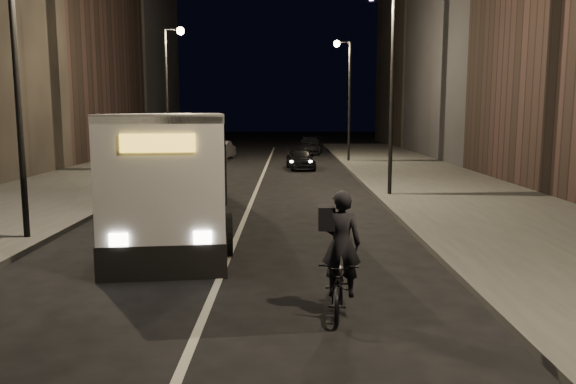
{
  "coord_description": "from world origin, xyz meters",
  "views": [
    {
      "loc": [
        1.47,
        -10.8,
        3.49
      ],
      "look_at": [
        1.45,
        3.15,
        1.5
      ],
      "focal_mm": 35.0,
      "sensor_mm": 36.0,
      "label": 1
    }
  ],
  "objects_px": {
    "car_near": "(300,159)",
    "car_mid": "(221,150)",
    "streetlight_right_mid": "(386,65)",
    "streetlight_left_near": "(24,39)",
    "cyclist_on_bicycle": "(340,273)",
    "streetlight_right_far": "(346,84)",
    "city_bus": "(180,164)",
    "car_far": "(310,145)",
    "streetlight_left_far": "(171,79)"
  },
  "relations": [
    {
      "from": "streetlight_right_mid",
      "to": "city_bus",
      "type": "xyz_separation_m",
      "value": [
        -7.32,
        -5.15,
        -3.49
      ]
    },
    {
      "from": "streetlight_left_near",
      "to": "car_far",
      "type": "height_order",
      "value": "streetlight_left_near"
    },
    {
      "from": "streetlight_left_far",
      "to": "car_near",
      "type": "height_order",
      "value": "streetlight_left_far"
    },
    {
      "from": "car_mid",
      "to": "streetlight_left_far",
      "type": "bearing_deg",
      "value": 84.77
    },
    {
      "from": "city_bus",
      "to": "car_mid",
      "type": "distance_m",
      "value": 24.04
    },
    {
      "from": "streetlight_left_far",
      "to": "cyclist_on_bicycle",
      "type": "relative_size",
      "value": 3.69
    },
    {
      "from": "streetlight_left_near",
      "to": "car_near",
      "type": "distance_m",
      "value": 21.52
    },
    {
      "from": "streetlight_left_far",
      "to": "car_mid",
      "type": "xyz_separation_m",
      "value": [
        1.73,
        8.81,
        -4.66
      ]
    },
    {
      "from": "streetlight_left_near",
      "to": "streetlight_left_far",
      "type": "bearing_deg",
      "value": 90.0
    },
    {
      "from": "car_near",
      "to": "car_mid",
      "type": "distance_m",
      "value": 9.22
    },
    {
      "from": "car_near",
      "to": "streetlight_right_far",
      "type": "bearing_deg",
      "value": 47.3
    },
    {
      "from": "streetlight_left_far",
      "to": "car_far",
      "type": "height_order",
      "value": "streetlight_left_far"
    },
    {
      "from": "cyclist_on_bicycle",
      "to": "streetlight_right_mid",
      "type": "bearing_deg",
      "value": 84.51
    },
    {
      "from": "streetlight_right_mid",
      "to": "streetlight_left_near",
      "type": "xyz_separation_m",
      "value": [
        -10.66,
        -8.0,
        0.0
      ]
    },
    {
      "from": "streetlight_left_near",
      "to": "streetlight_left_far",
      "type": "height_order",
      "value": "same"
    },
    {
      "from": "streetlight_left_near",
      "to": "cyclist_on_bicycle",
      "type": "distance_m",
      "value": 10.46
    },
    {
      "from": "streetlight_right_mid",
      "to": "car_mid",
      "type": "height_order",
      "value": "streetlight_right_mid"
    },
    {
      "from": "streetlight_left_far",
      "to": "car_near",
      "type": "bearing_deg",
      "value": 12.14
    },
    {
      "from": "streetlight_right_far",
      "to": "car_near",
      "type": "height_order",
      "value": "streetlight_right_far"
    },
    {
      "from": "streetlight_left_far",
      "to": "car_mid",
      "type": "height_order",
      "value": "streetlight_left_far"
    },
    {
      "from": "car_mid",
      "to": "car_far",
      "type": "relative_size",
      "value": 0.86
    },
    {
      "from": "streetlight_left_far",
      "to": "car_mid",
      "type": "bearing_deg",
      "value": 78.88
    },
    {
      "from": "car_far",
      "to": "streetlight_left_far",
      "type": "bearing_deg",
      "value": -113.45
    },
    {
      "from": "streetlight_right_far",
      "to": "streetlight_left_far",
      "type": "distance_m",
      "value": 12.24
    },
    {
      "from": "streetlight_right_mid",
      "to": "cyclist_on_bicycle",
      "type": "distance_m",
      "value": 14.47
    },
    {
      "from": "cyclist_on_bicycle",
      "to": "car_mid",
      "type": "xyz_separation_m",
      "value": [
        -5.95,
        32.2,
        -0.04
      ]
    },
    {
      "from": "streetlight_right_mid",
      "to": "cyclist_on_bicycle",
      "type": "relative_size",
      "value": 3.69
    },
    {
      "from": "streetlight_right_mid",
      "to": "car_near",
      "type": "height_order",
      "value": "streetlight_right_mid"
    },
    {
      "from": "cyclist_on_bicycle",
      "to": "car_near",
      "type": "relative_size",
      "value": 0.59
    },
    {
      "from": "streetlight_right_mid",
      "to": "car_mid",
      "type": "bearing_deg",
      "value": 115.4
    },
    {
      "from": "streetlight_right_mid",
      "to": "car_mid",
      "type": "relative_size",
      "value": 1.92
    },
    {
      "from": "streetlight_left_far",
      "to": "cyclist_on_bicycle",
      "type": "bearing_deg",
      "value": -71.81
    },
    {
      "from": "car_far",
      "to": "streetlight_right_mid",
      "type": "bearing_deg",
      "value": -78.1
    },
    {
      "from": "city_bus",
      "to": "car_far",
      "type": "xyz_separation_m",
      "value": [
        5.24,
        29.71,
        -1.17
      ]
    },
    {
      "from": "car_near",
      "to": "car_far",
      "type": "xyz_separation_m",
      "value": [
        1.09,
        12.95,
        0.07
      ]
    },
    {
      "from": "car_far",
      "to": "streetlight_left_near",
      "type": "bearing_deg",
      "value": -97.7
    },
    {
      "from": "car_mid",
      "to": "streetlight_right_far",
      "type": "bearing_deg",
      "value": 168.41
    },
    {
      "from": "streetlight_right_far",
      "to": "car_far",
      "type": "bearing_deg",
      "value": 103.63
    },
    {
      "from": "streetlight_left_near",
      "to": "cyclist_on_bicycle",
      "type": "bearing_deg",
      "value": -35.03
    },
    {
      "from": "city_bus",
      "to": "cyclist_on_bicycle",
      "type": "xyz_separation_m",
      "value": [
        4.34,
        -8.24,
        -1.14
      ]
    },
    {
      "from": "streetlight_right_mid",
      "to": "car_near",
      "type": "bearing_deg",
      "value": 105.23
    },
    {
      "from": "car_mid",
      "to": "streetlight_right_mid",
      "type": "bearing_deg",
      "value": 121.29
    },
    {
      "from": "streetlight_left_near",
      "to": "streetlight_right_far",
      "type": "bearing_deg",
      "value": 66.04
    },
    {
      "from": "streetlight_left_far",
      "to": "car_mid",
      "type": "relative_size",
      "value": 1.92
    },
    {
      "from": "streetlight_right_mid",
      "to": "car_near",
      "type": "distance_m",
      "value": 12.93
    },
    {
      "from": "streetlight_right_mid",
      "to": "streetlight_left_far",
      "type": "distance_m",
      "value": 14.62
    },
    {
      "from": "city_bus",
      "to": "car_near",
      "type": "relative_size",
      "value": 3.46
    },
    {
      "from": "streetlight_right_far",
      "to": "cyclist_on_bicycle",
      "type": "relative_size",
      "value": 3.69
    },
    {
      "from": "streetlight_right_far",
      "to": "car_far",
      "type": "xyz_separation_m",
      "value": [
        -2.08,
        8.56,
        -4.65
      ]
    },
    {
      "from": "cyclist_on_bicycle",
      "to": "streetlight_right_far",
      "type": "bearing_deg",
      "value": 91.26
    }
  ]
}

